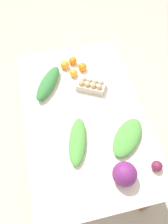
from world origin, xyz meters
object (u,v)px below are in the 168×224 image
greens_bunch_beet_tops (48,83)px  orange_3 (73,61)px  orange_0 (82,67)px  orange_1 (74,73)px  greens_bunch_kale (127,137)px  orange_2 (65,65)px  cabbage_purple (125,174)px  beet_root (157,166)px  greens_bunch_dandelion (78,141)px  egg_carton (91,85)px

greens_bunch_beet_tops → orange_3: size_ratio=5.17×
orange_0 → orange_1: 0.10m
orange_3 → greens_bunch_kale: bearing=15.8°
orange_0 → orange_2: orange_2 is taller
greens_bunch_beet_tops → orange_3: (-0.20, 0.24, -0.01)m
cabbage_purple → orange_0: cabbage_purple is taller
beet_root → greens_bunch_kale: bearing=-154.0°
greens_bunch_beet_tops → orange_0: greens_bunch_beet_tops is taller
beet_root → orange_1: (-0.88, -0.36, -0.00)m
orange_3 → orange_2: bearing=-65.4°
greens_bunch_dandelion → orange_3: orange_3 is taller
cabbage_purple → orange_2: 1.01m
egg_carton → greens_bunch_beet_tops: size_ratio=0.69×
greens_bunch_dandelion → greens_bunch_beet_tops: (-0.53, -0.12, 0.01)m
orange_2 → orange_3: size_ratio=1.08×
cabbage_purple → orange_2: bearing=-169.4°
greens_bunch_kale → orange_3: 0.81m
egg_carton → orange_1: bearing=152.0°
egg_carton → orange_3: size_ratio=3.59×
orange_3 → greens_bunch_beet_tops: bearing=-49.7°
egg_carton → orange_1: size_ratio=3.72×
orange_0 → orange_3: size_ratio=1.05×
greens_bunch_dandelion → orange_0: bearing=164.4°
greens_bunch_kale → orange_0: (-0.69, -0.16, 0.01)m
orange_0 → orange_3: orange_0 is taller
beet_root → orange_2: (-0.98, -0.41, 0.00)m
orange_0 → egg_carton: bearing=6.2°
egg_carton → greens_bunch_dandelion: size_ratio=0.71×
orange_1 → orange_0: bearing=118.8°
greens_bunch_kale → orange_2: (-0.75, -0.30, 0.01)m
orange_0 → orange_2: bearing=-111.9°
orange_0 → beet_root: bearing=16.3°
egg_carton → orange_3: 0.31m
greens_bunch_beet_tops → orange_0: (-0.11, 0.30, -0.00)m
cabbage_purple → orange_2: (-0.99, -0.19, -0.04)m
cabbage_purple → orange_1: 0.90m
greens_bunch_beet_tops → orange_2: size_ratio=4.78×
orange_1 → orange_3: size_ratio=0.97×
cabbage_purple → orange_0: size_ratio=2.07×
egg_carton → cabbage_purple: bearing=-60.2°
egg_carton → orange_0: bearing=124.1°
cabbage_purple → greens_bunch_kale: bearing=155.8°
greens_bunch_dandelion → egg_carton: bearing=155.3°
greens_bunch_kale → orange_3: (-0.78, -0.22, 0.00)m
greens_bunch_kale → beet_root: (0.23, 0.11, 0.00)m
greens_bunch_dandelion → cabbage_purple: bearing=37.8°
greens_bunch_beet_tops → orange_0: bearing=110.3°
greens_bunch_beet_tops → greens_bunch_kale: (0.58, 0.46, -0.01)m
greens_bunch_dandelion → orange_2: orange_2 is taller
greens_bunch_kale → orange_1: size_ratio=4.82×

